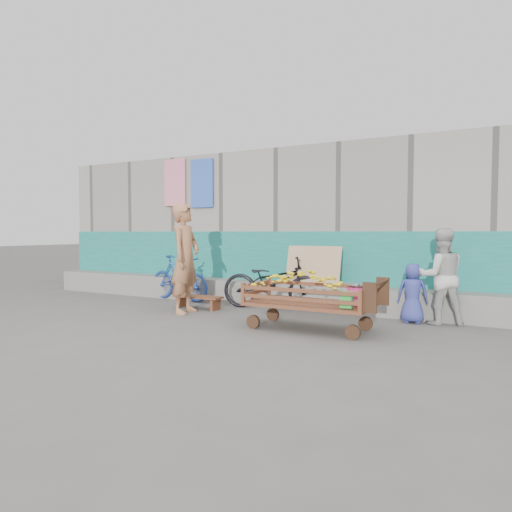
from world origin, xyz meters
The scene contains 9 objects.
ground centered at (0.00, 0.00, 0.00)m, with size 80.00×80.00×0.00m, color #585450.
building_wall centered at (0.00, 4.05, 1.47)m, with size 12.00×3.50×3.00m.
banana_cart centered at (0.78, 0.73, 0.55)m, with size 1.92×0.88×0.82m.
bench centered at (-1.62, 1.43, 0.17)m, with size 0.94×0.28×0.23m.
vendor_man centered at (-1.55, 0.97, 0.94)m, with size 0.69×0.45×1.88m, color #AB6F49.
woman centered at (2.42, 1.99, 0.72)m, with size 0.70×0.55×1.45m, color beige.
child centered at (2.04, 1.90, 0.46)m, with size 0.45×0.29×0.92m, color #343C90.
bicycle_dark centered at (-0.41, 2.05, 0.48)m, with size 0.64×1.84×0.97m, color black.
bicycle_blue centered at (-2.52, 2.05, 0.46)m, with size 0.43×1.52×0.91m, color navy.
Camera 1 is at (3.18, -5.31, 1.39)m, focal length 32.00 mm.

